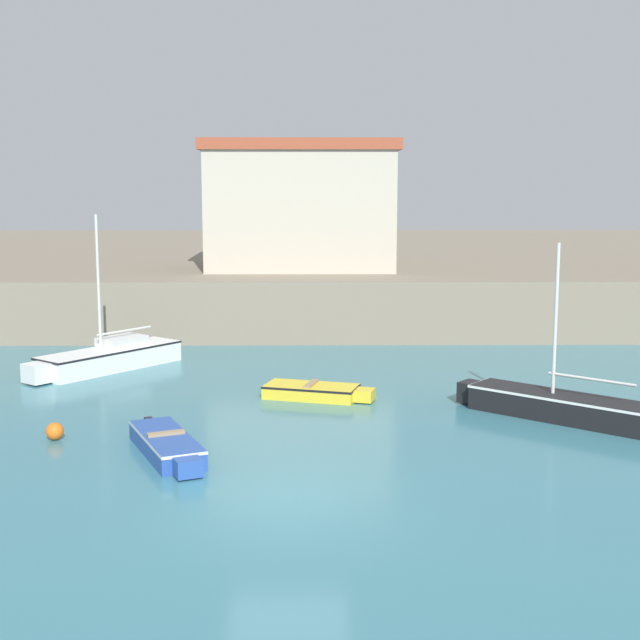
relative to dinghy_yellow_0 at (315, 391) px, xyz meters
The scene contains 8 objects.
ground_plane 9.25m from the dinghy_yellow_0, 93.68° to the right, with size 200.00×200.00×0.00m, color teal.
quay_seawall 28.97m from the dinghy_yellow_0, 91.17° to the left, with size 120.00×40.00×2.57m, color gray.
dinghy_yellow_0 is the anchor object (origin of this frame).
dinghy_blue_1 6.74m from the dinghy_yellow_0, 122.22° to the right, with size 2.34×3.88×0.55m.
sailboat_black_4 7.29m from the dinghy_yellow_0, 20.29° to the right, with size 5.24×4.66×4.89m.
sailboat_white_5 8.43m from the dinghy_yellow_0, 149.38° to the left, with size 4.69×5.42×5.45m.
mooring_buoy 7.99m from the dinghy_yellow_0, 146.68° to the right, with size 0.45×0.45×0.45m, color orange.
harbor_shed_mid_row 15.74m from the dinghy_yellow_0, 92.30° to the left, with size 8.83×5.58×5.85m.
Camera 1 is at (0.48, -17.25, 6.50)m, focal length 50.00 mm.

